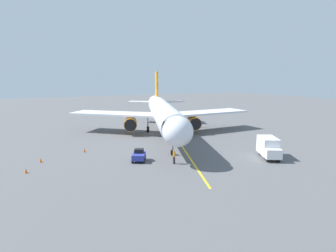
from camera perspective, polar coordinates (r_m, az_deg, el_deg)
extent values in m
plane|color=#565659|center=(53.61, -2.76, -1.36)|extent=(220.00, 220.00, 0.00)
cube|color=yellow|center=(46.37, 2.17, -3.11)|extent=(13.76, 37.72, 0.01)
cylinder|color=silver|center=(50.95, -1.00, 2.74)|extent=(15.08, 33.28, 3.80)
ellipsoid|color=silver|center=(33.08, 1.97, -1.10)|extent=(4.75, 4.99, 3.61)
cone|color=silver|center=(69.29, -2.45, 4.59)|extent=(4.23, 3.98, 3.42)
cube|color=black|center=(34.35, 1.63, 0.24)|extent=(3.58, 2.60, 0.90)
cube|color=silver|center=(56.09, 7.35, 2.69)|extent=(17.24, 5.86, 0.36)
cylinder|color=orange|center=(53.07, 5.15, 0.69)|extent=(3.31, 3.98, 2.30)
cylinder|color=black|center=(51.38, 5.54, 0.39)|extent=(2.04, 0.90, 2.10)
cube|color=silver|center=(54.63, -10.32, 2.42)|extent=(16.18, 15.24, 0.36)
cylinder|color=orange|center=(52.02, -7.47, 0.46)|extent=(3.31, 3.98, 2.30)
cylinder|color=black|center=(50.30, -7.51, 0.14)|extent=(2.04, 0.90, 2.10)
cube|color=orange|center=(66.06, -2.29, 7.65)|extent=(1.96, 4.64, 7.20)
cube|color=silver|center=(66.26, 0.52, 4.89)|extent=(6.47, 2.60, 0.24)
cube|color=silver|center=(65.80, -5.04, 4.82)|extent=(6.53, 5.82, 0.24)
cylinder|color=slate|center=(38.13, 0.92, -3.27)|extent=(0.24, 0.24, 2.77)
cylinder|color=black|center=(38.46, 0.92, -5.28)|extent=(0.66, 0.81, 0.70)
cylinder|color=slate|center=(54.50, 1.43, 0.90)|extent=(0.24, 0.24, 2.77)
cylinder|color=black|center=(54.73, 1.42, -0.54)|extent=(0.80, 1.19, 1.10)
cylinder|color=slate|center=(54.04, -4.04, 0.80)|extent=(0.24, 0.24, 2.77)
cylinder|color=black|center=(54.27, -4.02, -0.64)|extent=(0.80, 1.19, 1.10)
cylinder|color=#23232D|center=(34.61, 1.22, -6.84)|extent=(0.26, 0.26, 0.88)
cube|color=orange|center=(34.41, 1.22, -5.66)|extent=(0.44, 0.44, 0.60)
cube|color=silver|center=(34.41, 1.22, -5.66)|extent=(0.46, 0.46, 0.10)
sphere|color=tan|center=(34.30, 1.23, -4.99)|extent=(0.22, 0.22, 0.22)
cylinder|color=#23232D|center=(57.90, -1.28, -0.08)|extent=(0.26, 0.26, 0.88)
cube|color=orange|center=(57.77, -1.28, 0.65)|extent=(0.45, 0.41, 0.60)
cube|color=silver|center=(57.77, -1.28, 0.65)|extent=(0.47, 0.43, 0.10)
sphere|color=brown|center=(57.71, -1.28, 1.06)|extent=(0.22, 0.22, 0.22)
cylinder|color=#23232D|center=(59.65, 6.34, 0.16)|extent=(0.26, 0.26, 0.88)
cube|color=orange|center=(59.53, 6.36, 0.86)|extent=(0.45, 0.41, 0.60)
cube|color=silver|center=(59.53, 6.36, 0.86)|extent=(0.47, 0.43, 0.10)
sphere|color=beige|center=(59.46, 6.37, 1.26)|extent=(0.22, 0.22, 0.22)
cube|color=#2D3899|center=(35.75, -5.84, -6.00)|extent=(2.39, 2.73, 0.70)
cube|color=black|center=(35.88, -5.80, -4.95)|extent=(1.39, 1.31, 0.50)
cylinder|color=black|center=(35.01, -4.93, -6.92)|extent=(0.50, 0.65, 0.60)
cylinder|color=black|center=(35.17, -7.05, -6.88)|extent=(0.50, 0.65, 0.60)
cylinder|color=black|center=(36.53, -4.66, -6.21)|extent=(0.50, 0.65, 0.60)
cylinder|color=black|center=(36.69, -6.69, -6.17)|extent=(0.50, 0.65, 0.60)
cube|color=white|center=(37.71, 20.15, -5.14)|extent=(2.48, 2.39, 1.20)
cube|color=black|center=(37.02, 20.50, -5.12)|extent=(1.58, 0.94, 0.70)
cube|color=silver|center=(39.39, 19.32, -3.72)|extent=(3.46, 4.12, 2.20)
cylinder|color=black|center=(37.85, 21.15, -6.09)|extent=(0.62, 0.86, 0.84)
cylinder|color=black|center=(37.44, 19.26, -6.15)|extent=(0.62, 0.86, 0.84)
cylinder|color=black|center=(40.77, 19.69, -4.89)|extent=(0.62, 0.86, 0.84)
cylinder|color=black|center=(40.39, 17.93, -4.93)|extent=(0.62, 0.86, 0.84)
cone|color=#F2590F|center=(38.53, -24.06, -6.24)|extent=(0.32, 0.32, 0.55)
cone|color=#F2590F|center=(41.56, -16.36, -4.64)|extent=(0.32, 0.32, 0.55)
cone|color=#F2590F|center=(35.03, -26.48, -7.98)|extent=(0.32, 0.32, 0.55)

